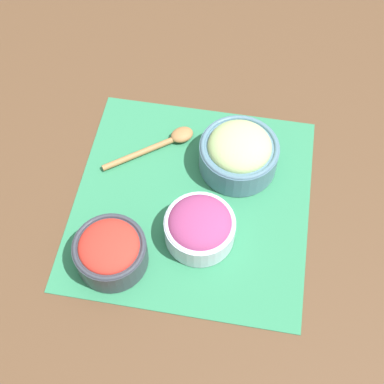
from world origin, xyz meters
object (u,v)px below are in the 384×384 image
at_px(onion_bowl, 200,226).
at_px(tomato_bowl, 110,251).
at_px(cucumber_bowl, 239,152).
at_px(wooden_spoon, 165,142).

height_order(onion_bowl, tomato_bowl, tomato_bowl).
bearing_deg(cucumber_bowl, onion_bowl, -16.18).
relative_size(onion_bowl, wooden_spoon, 0.74).
bearing_deg(wooden_spoon, tomato_bowl, -9.28).
height_order(cucumber_bowl, tomato_bowl, cucumber_bowl).
bearing_deg(onion_bowl, cucumber_bowl, 163.82).
bearing_deg(cucumber_bowl, wooden_spoon, -99.18).
bearing_deg(wooden_spoon, onion_bowl, 27.78).
height_order(onion_bowl, wooden_spoon, onion_bowl).
distance_m(tomato_bowl, wooden_spoon, 0.27).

